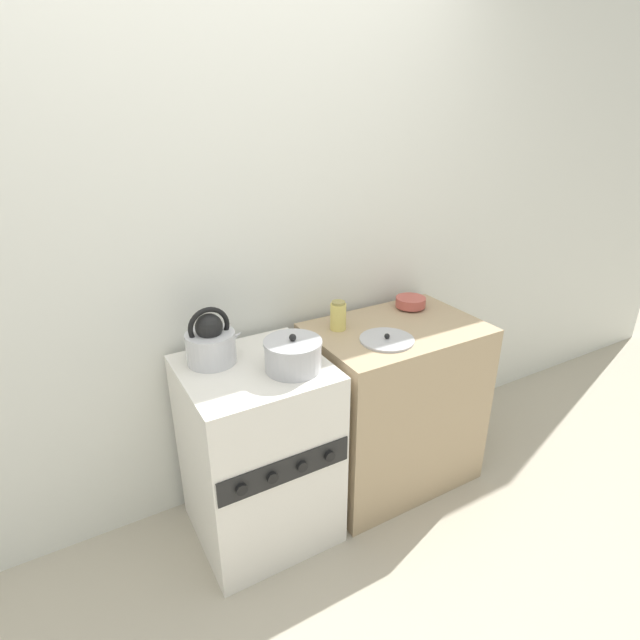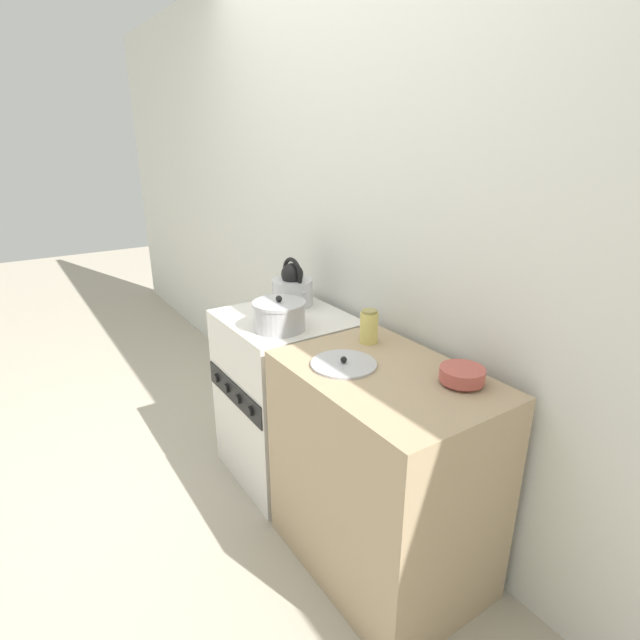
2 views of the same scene
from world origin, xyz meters
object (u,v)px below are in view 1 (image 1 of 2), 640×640
object	(u,v)px
storage_jar	(338,316)
loose_pot_lid	(387,340)
enamel_bowl	(411,302)
stove	(259,452)
kettle	(211,342)
cooking_pot	(293,355)

from	to	relation	value
storage_jar	loose_pot_lid	distance (m)	0.25
enamel_bowl	loose_pot_lid	world-z (taller)	enamel_bowl
stove	kettle	distance (m)	0.54
kettle	enamel_bowl	size ratio (longest dim) A/B	1.62
stove	cooking_pot	world-z (taller)	cooking_pot
kettle	enamel_bowl	xyz separation A→B (m)	(1.05, 0.03, -0.05)
storage_jar	loose_pot_lid	world-z (taller)	storage_jar
enamel_bowl	cooking_pot	bearing A→B (deg)	-162.42
storage_jar	loose_pot_lid	size ratio (longest dim) A/B	0.56
kettle	storage_jar	bearing A→B (deg)	-0.07
kettle	enamel_bowl	bearing A→B (deg)	1.84
kettle	loose_pot_lid	xyz separation A→B (m)	(0.72, -0.21, -0.07)
enamel_bowl	storage_jar	distance (m)	0.45
cooking_pot	loose_pot_lid	size ratio (longest dim) A/B	0.95
kettle	cooking_pot	distance (m)	0.34
enamel_bowl	storage_jar	size ratio (longest dim) A/B	1.11
loose_pot_lid	enamel_bowl	bearing A→B (deg)	36.52
cooking_pot	loose_pot_lid	world-z (taller)	cooking_pot
kettle	cooking_pot	size ratio (longest dim) A/B	1.06
loose_pot_lid	stove	bearing A→B (deg)	171.25
cooking_pot	kettle	bearing A→B (deg)	139.52
loose_pot_lid	cooking_pot	bearing A→B (deg)	-179.24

